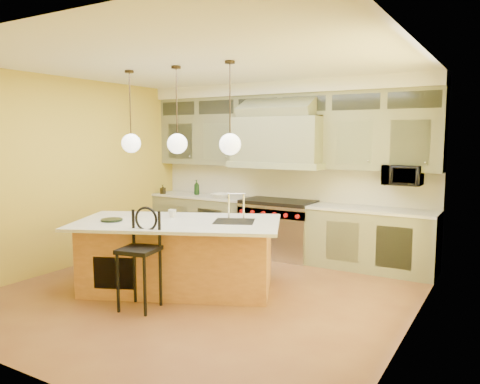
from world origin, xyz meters
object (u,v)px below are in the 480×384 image
Objects in this scene: range at (278,228)px; counter_stool at (140,251)px; microwave at (403,175)px; kitchen_island at (179,254)px.

range is 1.01× the size of counter_stool.
microwave is at bearing 42.37° from counter_stool.
microwave is at bearing 19.99° from kitchen_island.
microwave is (1.95, 0.11, 0.96)m from range.
counter_stool is (-0.34, -2.97, 0.19)m from range.
range is 2.21m from kitchen_island.
kitchen_island is 3.41m from microwave.
kitchen_island is 5.48× the size of microwave.
kitchen_island is 2.49× the size of counter_stool.
range is at bearing 55.51° from kitchen_island.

